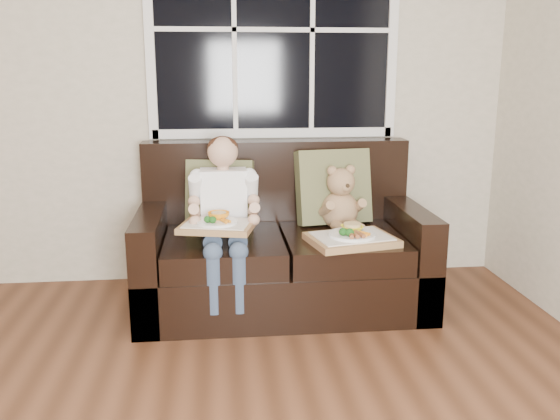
{
  "coord_description": "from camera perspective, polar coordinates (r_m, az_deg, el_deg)",
  "views": [
    {
      "loc": [
        0.33,
        -1.44,
        1.41
      ],
      "look_at": [
        0.68,
        1.85,
        0.62
      ],
      "focal_mm": 38.0,
      "sensor_mm": 36.0,
      "label": 1
    }
  ],
  "objects": [
    {
      "name": "tray_left",
      "position": [
        3.28,
        -6.06,
        -1.37
      ],
      "size": [
        0.45,
        0.39,
        0.09
      ],
      "rotation": [
        0.0,
        0.0,
        -0.25
      ],
      "color": "#A6704B",
      "rests_on": "child"
    },
    {
      "name": "pillow_left",
      "position": [
        3.69,
        -5.82,
        1.6
      ],
      "size": [
        0.44,
        0.26,
        0.42
      ],
      "rotation": [
        -0.21,
        0.0,
        -0.18
      ],
      "color": "brown",
      "rests_on": "loveseat"
    },
    {
      "name": "window_back",
      "position": [
        3.95,
        -0.65,
        16.95
      ],
      "size": [
        1.62,
        0.04,
        1.37
      ],
      "color": "black",
      "rests_on": "room_walls"
    },
    {
      "name": "loveseat",
      "position": [
        3.65,
        0.1,
        -4.1
      ],
      "size": [
        1.7,
        0.92,
        0.96
      ],
      "color": "black",
      "rests_on": "ground"
    },
    {
      "name": "child",
      "position": [
        3.42,
        -5.41,
        0.58
      ],
      "size": [
        0.39,
        0.6,
        0.89
      ],
      "color": "white",
      "rests_on": "loveseat"
    },
    {
      "name": "pillow_right",
      "position": [
        3.75,
        5.15,
        2.23
      ],
      "size": [
        0.49,
        0.28,
        0.48
      ],
      "rotation": [
        -0.21,
        0.0,
        0.15
      ],
      "color": "brown",
      "rests_on": "loveseat"
    },
    {
      "name": "teddy_bear",
      "position": [
        3.65,
        5.83,
        0.76
      ],
      "size": [
        0.26,
        0.32,
        0.4
      ],
      "rotation": [
        0.0,
        0.0,
        0.19
      ],
      "color": "#A07D54",
      "rests_on": "loveseat"
    },
    {
      "name": "tray_right",
      "position": [
        3.36,
        6.89,
        -2.67
      ],
      "size": [
        0.53,
        0.44,
        0.11
      ],
      "rotation": [
        0.0,
        0.0,
        0.22
      ],
      "color": "#A6704B",
      "rests_on": "loveseat"
    }
  ]
}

